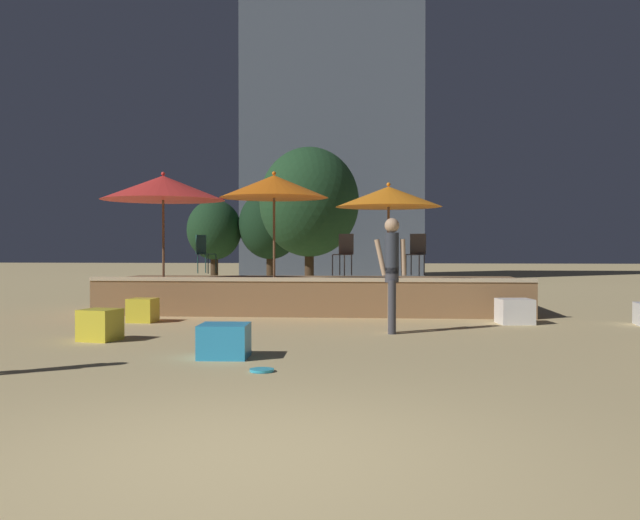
% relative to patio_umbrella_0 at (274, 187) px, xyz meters
% --- Properties ---
extents(ground_plane, '(120.00, 120.00, 0.00)m').
position_rel_patio_umbrella_0_xyz_m(ground_plane, '(1.26, -9.78, -2.64)').
color(ground_plane, tan).
extents(wooden_deck, '(8.99, 3.05, 0.80)m').
position_rel_patio_umbrella_0_xyz_m(wooden_deck, '(0.72, 1.21, -2.28)').
color(wooden_deck, olive).
rests_on(wooden_deck, ground).
extents(patio_umbrella_0, '(2.23, 2.23, 2.96)m').
position_rel_patio_umbrella_0_xyz_m(patio_umbrella_0, '(0.00, 0.00, 0.00)').
color(patio_umbrella_0, brown).
rests_on(patio_umbrella_0, ground).
extents(patio_umbrella_1, '(2.11, 2.11, 2.69)m').
position_rel_patio_umbrella_0_xyz_m(patio_umbrella_1, '(2.33, -0.24, -0.24)').
color(patio_umbrella_1, brown).
rests_on(patio_umbrella_1, ground).
extents(patio_umbrella_2, '(2.57, 2.57, 2.98)m').
position_rel_patio_umbrella_0_xyz_m(patio_umbrella_2, '(-2.36, 0.13, 0.00)').
color(patio_umbrella_2, brown).
rests_on(patio_umbrella_2, ground).
extents(cube_seat_1, '(0.51, 0.51, 0.45)m').
position_rel_patio_umbrella_0_xyz_m(cube_seat_1, '(-2.29, -1.40, -2.42)').
color(cube_seat_1, yellow).
rests_on(cube_seat_1, ground).
extents(cube_seat_2, '(0.64, 0.64, 0.43)m').
position_rel_patio_umbrella_0_xyz_m(cube_seat_2, '(0.19, -5.54, -2.43)').
color(cube_seat_2, '#2D9EDB').
rests_on(cube_seat_2, ground).
extents(cube_seat_3, '(0.67, 0.67, 0.46)m').
position_rel_patio_umbrella_0_xyz_m(cube_seat_3, '(4.63, -1.10, -2.42)').
color(cube_seat_3, white).
rests_on(cube_seat_3, ground).
extents(cube_seat_5, '(0.61, 0.61, 0.47)m').
position_rel_patio_umbrella_0_xyz_m(cube_seat_5, '(-2.04, -4.06, -2.41)').
color(cube_seat_5, yellow).
rests_on(cube_seat_5, ground).
extents(person_0, '(0.52, 0.31, 1.88)m').
position_rel_patio_umbrella_0_xyz_m(person_0, '(2.35, -2.78, -1.59)').
color(person_0, tan).
rests_on(person_0, ground).
extents(bistro_chair_0, '(0.46, 0.46, 0.90)m').
position_rel_patio_umbrella_0_xyz_m(bistro_chair_0, '(1.39, 0.97, -1.30)').
color(bistro_chair_0, '#47474C').
rests_on(bistro_chair_0, wooden_deck).
extents(bistro_chair_1, '(0.45, 0.45, 0.90)m').
position_rel_patio_umbrella_0_xyz_m(bistro_chair_1, '(-1.96, 1.99, -1.30)').
color(bistro_chair_1, '#1E4C47').
rests_on(bistro_chair_1, wooden_deck).
extents(bistro_chair_2, '(0.45, 0.45, 0.90)m').
position_rel_patio_umbrella_0_xyz_m(bistro_chair_2, '(2.95, 1.05, -1.30)').
color(bistro_chair_2, '#47474C').
rests_on(bistro_chair_2, wooden_deck).
extents(frisbee_disc, '(0.28, 0.28, 0.03)m').
position_rel_patio_umbrella_0_xyz_m(frisbee_disc, '(0.83, -6.52, -2.63)').
color(frisbee_disc, '#33B2D8').
rests_on(frisbee_disc, ground).
extents(background_tree_0, '(2.00, 2.00, 3.17)m').
position_rel_patio_umbrella_0_xyz_m(background_tree_0, '(-3.92, 11.33, -0.59)').
color(background_tree_0, '#3D2B1C').
rests_on(background_tree_0, ground).
extents(background_tree_1, '(3.01, 3.01, 4.44)m').
position_rel_patio_umbrella_0_xyz_m(background_tree_1, '(0.02, 7.02, 0.13)').
color(background_tree_1, '#3D2B1C').
rests_on(background_tree_1, ground).
extents(background_tree_2, '(2.29, 2.29, 3.51)m').
position_rel_patio_umbrella_0_xyz_m(background_tree_2, '(-1.83, 11.31, -0.41)').
color(background_tree_2, '#3D2B1C').
rests_on(background_tree_2, ground).
extents(distant_building, '(8.05, 4.29, 13.88)m').
position_rel_patio_umbrella_0_xyz_m(distant_building, '(0.04, 18.36, 4.30)').
color(distant_building, '#4C5666').
rests_on(distant_building, ground).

